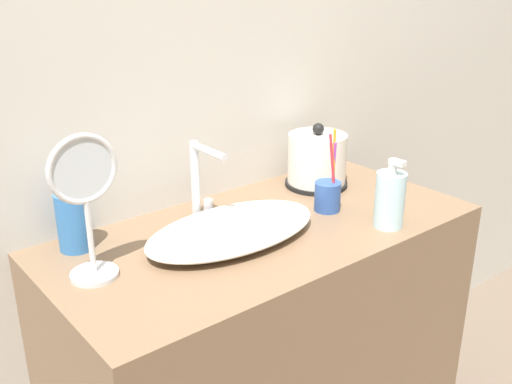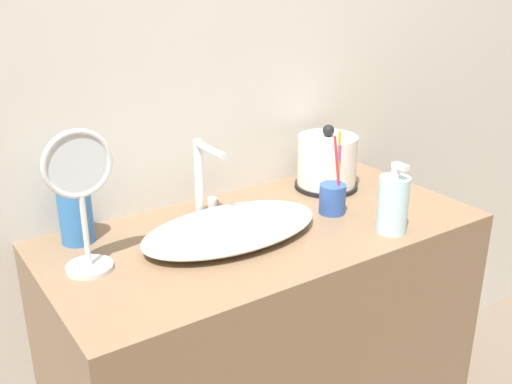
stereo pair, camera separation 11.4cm
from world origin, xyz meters
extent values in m
cube|color=beige|center=(0.00, 0.53, 1.30)|extent=(6.00, 0.04, 2.60)
cube|color=brown|center=(0.00, 0.25, 0.42)|extent=(1.05, 0.51, 0.84)
ellipsoid|color=silver|center=(-0.09, 0.26, 0.86)|extent=(0.44, 0.24, 0.05)
cylinder|color=silver|center=(-0.09, 0.41, 0.94)|extent=(0.02, 0.02, 0.20)
cylinder|color=silver|center=(-0.09, 0.34, 1.03)|extent=(0.02, 0.12, 0.02)
cylinder|color=silver|center=(-0.06, 0.41, 0.86)|extent=(0.02, 0.02, 0.04)
cylinder|color=black|center=(0.30, 0.38, 0.84)|extent=(0.18, 0.18, 0.01)
cylinder|color=white|center=(0.30, 0.38, 0.91)|extent=(0.16, 0.16, 0.15)
sphere|color=black|center=(0.30, 0.38, 1.00)|extent=(0.03, 0.03, 0.03)
cylinder|color=#2D519E|center=(0.19, 0.24, 0.88)|extent=(0.07, 0.07, 0.08)
cylinder|color=#E5333F|center=(0.19, 0.23, 0.96)|extent=(0.04, 0.01, 0.18)
cylinder|color=#B24CCC|center=(0.20, 0.23, 0.95)|extent=(0.02, 0.02, 0.15)
cylinder|color=yellow|center=(0.20, 0.23, 0.96)|extent=(0.02, 0.01, 0.19)
cylinder|color=silver|center=(0.24, 0.08, 0.91)|extent=(0.07, 0.07, 0.14)
cylinder|color=white|center=(0.24, 0.08, 0.99)|extent=(0.02, 0.02, 0.02)
cube|color=white|center=(0.24, 0.06, 1.00)|extent=(0.02, 0.04, 0.01)
cylinder|color=#3370B7|center=(-0.40, 0.43, 0.90)|extent=(0.07, 0.07, 0.13)
cylinder|color=white|center=(-0.40, 0.43, 0.98)|extent=(0.03, 0.03, 0.02)
cone|color=white|center=(-0.40, 0.43, 1.00)|extent=(0.03, 0.03, 0.02)
cylinder|color=silver|center=(-0.42, 0.29, 0.84)|extent=(0.10, 0.10, 0.01)
cylinder|color=silver|center=(-0.42, 0.29, 0.93)|extent=(0.01, 0.01, 0.16)
torus|color=silver|center=(-0.42, 0.29, 1.07)|extent=(0.14, 0.01, 0.14)
cylinder|color=silver|center=(-0.42, 0.29, 1.07)|extent=(0.12, 0.00, 0.12)
camera|label=1|loc=(-0.83, -0.75, 1.45)|focal=42.00mm
camera|label=2|loc=(-0.74, -0.81, 1.45)|focal=42.00mm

